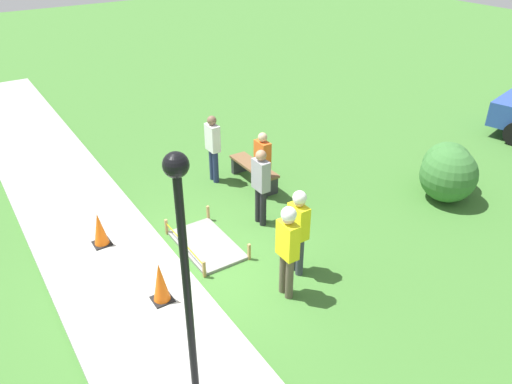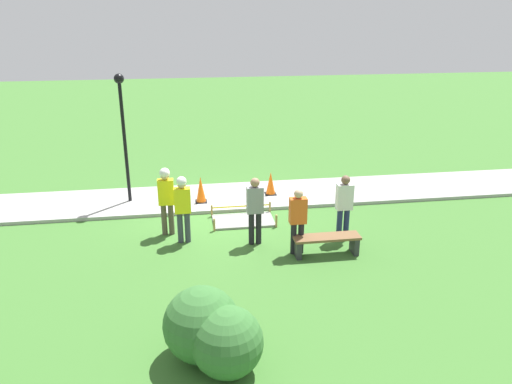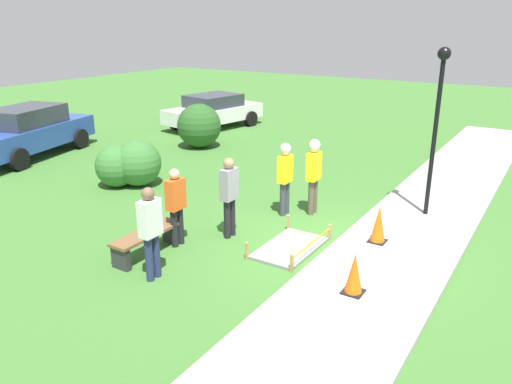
# 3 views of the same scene
# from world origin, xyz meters

# --- Properties ---
(ground_plane) EXTENTS (60.00, 60.00, 0.00)m
(ground_plane) POSITION_xyz_m (0.00, 0.00, 0.00)
(ground_plane) COLOR #3D702D
(sidewalk) EXTENTS (28.00, 2.32, 0.10)m
(sidewalk) POSITION_xyz_m (0.00, -1.16, 0.05)
(sidewalk) COLOR #9E9E99
(sidewalk) RESTS_ON ground_plane
(wet_concrete_patch) EXTENTS (1.71, 1.03, 0.35)m
(wet_concrete_patch) POSITION_xyz_m (-0.55, 0.69, 0.04)
(wet_concrete_patch) COLOR gray
(wet_concrete_patch) RESTS_ON ground_plane
(traffic_cone_near_patch) EXTENTS (0.34, 0.34, 0.71)m
(traffic_cone_near_patch) POSITION_xyz_m (-1.63, -1.08, 0.45)
(traffic_cone_near_patch) COLOR black
(traffic_cone_near_patch) RESTS_ON sidewalk
(traffic_cone_far_patch) EXTENTS (0.34, 0.34, 0.78)m
(traffic_cone_far_patch) POSITION_xyz_m (0.53, -0.74, 0.49)
(traffic_cone_far_patch) COLOR black
(traffic_cone_far_patch) RESTS_ON sidewalk
(park_bench) EXTENTS (1.59, 0.44, 0.49)m
(park_bench) POSITION_xyz_m (-2.25, 2.93, 0.34)
(park_bench) COLOR #2D2D33
(park_bench) RESTS_ON ground_plane
(worker_supervisor) EXTENTS (0.40, 0.25, 1.73)m
(worker_supervisor) POSITION_xyz_m (1.07, 1.72, 1.03)
(worker_supervisor) COLOR #383D47
(worker_supervisor) RESTS_ON ground_plane
(worker_assistant) EXTENTS (0.40, 0.26, 1.80)m
(worker_assistant) POSITION_xyz_m (1.48, 1.19, 1.08)
(worker_assistant) COLOR brown
(worker_assistant) RESTS_ON ground_plane
(bystander_in_orange_shirt) EXTENTS (0.40, 0.22, 1.62)m
(bystander_in_orange_shirt) POSITION_xyz_m (-1.59, 2.73, 0.91)
(bystander_in_orange_shirt) COLOR black
(bystander_in_orange_shirt) RESTS_ON ground_plane
(bystander_in_gray_shirt) EXTENTS (0.40, 0.22, 1.71)m
(bystander_in_gray_shirt) POSITION_xyz_m (-2.89, 2.17, 0.97)
(bystander_in_gray_shirt) COLOR navy
(bystander_in_gray_shirt) RESTS_ON ground_plane
(bystander_in_white_shirt) EXTENTS (0.40, 0.23, 1.73)m
(bystander_in_white_shirt) POSITION_xyz_m (-0.67, 2.08, 0.98)
(bystander_in_white_shirt) COLOR black
(bystander_in_white_shirt) RESTS_ON ground_plane
(lamppost_near) EXTENTS (0.28, 0.28, 3.74)m
(lamppost_near) POSITION_xyz_m (2.64, -1.16, 2.57)
(lamppost_near) COLOR black
(lamppost_near) RESTS_ON sidewalk
(shrub_rounded_near) EXTENTS (1.28, 1.28, 1.28)m
(shrub_rounded_near) POSITION_xyz_m (0.84, 6.22, 0.64)
(shrub_rounded_near) COLOR #387033
(shrub_rounded_near) RESTS_ON ground_plane
(shrub_rounded_mid) EXTENTS (1.16, 1.16, 1.16)m
(shrub_rounded_mid) POSITION_xyz_m (0.46, 6.66, 0.58)
(shrub_rounded_mid) COLOR #387033
(shrub_rounded_mid) RESTS_ON ground_plane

